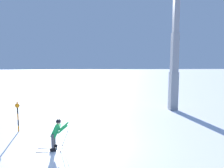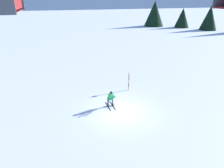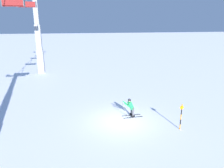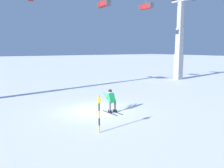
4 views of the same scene
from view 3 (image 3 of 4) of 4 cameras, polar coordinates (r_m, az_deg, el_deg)
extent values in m
plane|color=white|center=(16.41, 2.60, -10.04)|extent=(260.00, 260.00, 0.00)
cube|color=black|center=(17.05, 5.73, -9.02)|extent=(0.16, 1.61, 0.01)
cube|color=black|center=(17.01, 5.74, -8.76)|extent=(0.12, 0.28, 0.16)
cylinder|color=#4C4C51|center=(16.84, 5.78, -7.47)|extent=(0.13, 0.13, 0.68)
cube|color=black|center=(17.42, 5.27, -8.43)|extent=(0.16, 1.61, 0.01)
cube|color=black|center=(17.38, 5.27, -8.18)|extent=(0.12, 0.28, 0.16)
cylinder|color=#4C4C51|center=(17.21, 5.31, -6.90)|extent=(0.13, 0.13, 0.68)
cube|color=green|center=(16.80, 5.15, -5.81)|extent=(0.44, 0.52, 0.68)
sphere|color=beige|center=(16.61, 4.75, -4.52)|extent=(0.23, 0.23, 0.23)
sphere|color=black|center=(16.60, 4.75, -4.41)|extent=(0.24, 0.24, 0.24)
cylinder|color=green|center=(16.45, 4.23, -5.84)|extent=(0.11, 0.51, 0.45)
cylinder|color=gray|center=(16.65, 4.07, -7.90)|extent=(0.16, 0.46, 1.18)
cylinder|color=black|center=(16.83, 4.67, -9.18)|extent=(0.07, 0.07, 0.01)
cylinder|color=green|center=(16.86, 3.76, -5.26)|extent=(0.11, 0.51, 0.45)
cylinder|color=gray|center=(17.13, 3.52, -7.16)|extent=(0.12, 0.47, 1.18)
cylinder|color=black|center=(17.39, 4.01, -8.29)|extent=(0.07, 0.07, 0.01)
cube|color=gray|center=(32.97, -18.85, 5.91)|extent=(0.91, 0.91, 3.48)
cube|color=gray|center=(32.55, -19.42, 11.93)|extent=(0.77, 0.77, 3.48)
cube|color=gray|center=(32.51, -20.04, 18.04)|extent=(0.62, 0.62, 3.48)
cube|color=maroon|center=(20.62, -25.21, 18.64)|extent=(0.45, 1.73, 0.06)
cube|color=maroon|center=(20.45, -25.44, 19.42)|extent=(0.06, 1.73, 0.55)
cylinder|color=#4C4F54|center=(20.94, -25.11, 19.43)|extent=(0.04, 1.65, 0.04)
cube|color=#4C4F54|center=(20.86, -27.74, 19.06)|extent=(0.57, 0.05, 0.63)
cube|color=#4C4F54|center=(20.47, -22.81, 19.71)|extent=(0.57, 0.05, 0.63)
cube|color=maroon|center=(26.42, -22.16, 18.86)|extent=(0.45, 1.94, 0.06)
cube|color=maroon|center=(26.25, -22.31, 19.47)|extent=(0.06, 1.94, 0.55)
cylinder|color=#4C4F54|center=(26.74, -22.11, 19.47)|extent=(0.04, 1.85, 0.04)
cube|color=#4C4F54|center=(26.63, -24.39, 19.19)|extent=(0.57, 0.05, 0.63)
cube|color=#4C4F54|center=(26.29, -20.03, 19.69)|extent=(0.57, 0.05, 0.63)
cylinder|color=orange|center=(15.94, 18.02, -11.00)|extent=(0.07, 0.07, 0.38)
cylinder|color=black|center=(15.77, 18.15, -9.76)|extent=(0.07, 0.07, 0.38)
cylinder|color=orange|center=(15.61, 18.27, -8.50)|extent=(0.07, 0.07, 0.38)
cylinder|color=black|center=(15.45, 18.40, -7.21)|extent=(0.07, 0.07, 0.38)
cylinder|color=orange|center=(15.31, 18.53, -5.89)|extent=(0.07, 0.07, 0.38)
cylinder|color=orange|center=(15.34, 18.48, -6.08)|extent=(0.02, 0.28, 0.28)
camera|label=1|loc=(24.33, -5.25, 9.22)|focal=29.91mm
camera|label=2|loc=(21.92, -42.65, 16.75)|focal=33.03mm
camera|label=4|loc=(18.47, 57.24, -0.98)|focal=37.63mm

